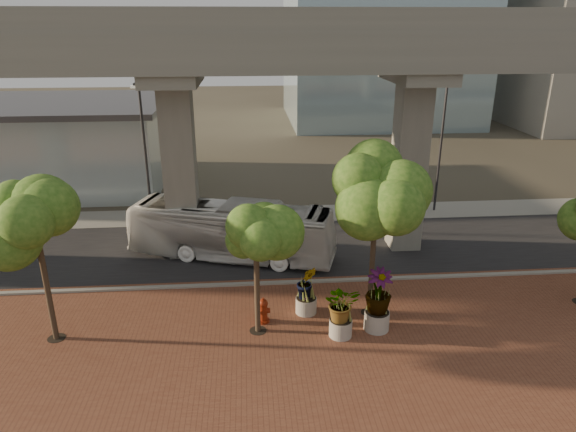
{
  "coord_description": "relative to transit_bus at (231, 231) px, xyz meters",
  "views": [
    {
      "loc": [
        -2.55,
        -23.79,
        11.81
      ],
      "look_at": [
        -0.57,
        0.5,
        2.56
      ],
      "focal_mm": 32.0,
      "sensor_mm": 36.0,
      "label": 1
    }
  ],
  "objects": [
    {
      "name": "planter_front",
      "position": [
        4.45,
        -7.81,
        -0.09
      ],
      "size": [
        2.04,
        2.04,
        2.24
      ],
      "color": "#9C968D",
      "rests_on": "ground"
    },
    {
      "name": "street_tree_near_east",
      "position": [
        5.99,
        -6.21,
        3.79
      ],
      "size": [
        3.84,
        3.84,
        7.01
      ],
      "color": "#443427",
      "rests_on": "ground"
    },
    {
      "name": "station_pavilion",
      "position": [
        -16.51,
        14.72,
        1.7
      ],
      "size": [
        23.0,
        13.0,
        6.3
      ],
      "color": "silver",
      "rests_on": "ground"
    },
    {
      "name": "curb_strip",
      "position": [
        3.49,
        -3.28,
        -1.43
      ],
      "size": [
        70.0,
        0.25,
        0.16
      ],
      "primitive_type": "cube",
      "color": "gray",
      "rests_on": "ground"
    },
    {
      "name": "fire_hydrant",
      "position": [
        1.43,
        -6.56,
        -0.92
      ],
      "size": [
        0.56,
        0.5,
        1.12
      ],
      "color": "maroon",
      "rests_on": "ground"
    },
    {
      "name": "street_tree_far_west",
      "position": [
        -6.81,
        -7.09,
        3.6
      ],
      "size": [
        3.6,
        3.6,
        6.72
      ],
      "color": "#443427",
      "rests_on": "ground"
    },
    {
      "name": "planter_left",
      "position": [
        3.29,
        -5.96,
        -0.11
      ],
      "size": [
        2.01,
        2.01,
        2.21
      ],
      "color": "#AFAA9E",
      "rests_on": "ground"
    },
    {
      "name": "transit_bus",
      "position": [
        0.0,
        0.0,
        0.0
      ],
      "size": [
        11.13,
        5.69,
        3.03
      ],
      "primitive_type": "imported",
      "rotation": [
        0.0,
        0.0,
        1.27
      ],
      "color": "silver",
      "rests_on": "ground"
    },
    {
      "name": "streetlamp_west",
      "position": [
        -4.96,
        4.56,
        3.56
      ],
      "size": [
        0.43,
        1.26,
        8.7
      ],
      "color": "#292A2E",
      "rests_on": "ground"
    },
    {
      "name": "planter_right",
      "position": [
        6.0,
        -7.47,
        0.16
      ],
      "size": [
        2.49,
        2.49,
        2.66
      ],
      "color": "#ACA99B",
      "rests_on": "ground"
    },
    {
      "name": "ground",
      "position": [
        3.49,
        -1.28,
        -1.51
      ],
      "size": [
        160.0,
        160.0,
        0.0
      ],
      "primitive_type": "plane",
      "color": "#3E392D",
      "rests_on": "ground"
    },
    {
      "name": "transit_viaduct",
      "position": [
        3.49,
        0.72,
        5.77
      ],
      "size": [
        72.0,
        5.6,
        12.4
      ],
      "color": "gray",
      "rests_on": "ground"
    },
    {
      "name": "street_tree_near_west",
      "position": [
        1.18,
        -7.21,
        2.76
      ],
      "size": [
        3.2,
        3.2,
        5.69
      ],
      "color": "#443427",
      "rests_on": "ground"
    },
    {
      "name": "far_sidewalk",
      "position": [
        3.49,
        6.22,
        -1.48
      ],
      "size": [
        90.0,
        3.0,
        0.06
      ],
      "primitive_type": "cube",
      "color": "gray",
      "rests_on": "ground"
    },
    {
      "name": "brick_plaza",
      "position": [
        3.49,
        -9.28,
        -1.48
      ],
      "size": [
        70.0,
        13.0,
        0.06
      ],
      "primitive_type": "cube",
      "color": "brown",
      "rests_on": "ground"
    },
    {
      "name": "streetlamp_east",
      "position": [
        13.28,
        6.06,
        3.53
      ],
      "size": [
        0.43,
        1.25,
        8.64
      ],
      "color": "#28282C",
      "rests_on": "ground"
    },
    {
      "name": "asphalt_road",
      "position": [
        3.49,
        0.72,
        -1.49
      ],
      "size": [
        90.0,
        8.0,
        0.04
      ],
      "primitive_type": "cube",
      "color": "black",
      "rests_on": "ground"
    }
  ]
}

